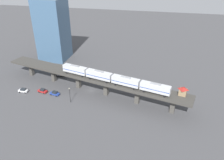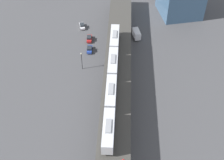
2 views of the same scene
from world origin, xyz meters
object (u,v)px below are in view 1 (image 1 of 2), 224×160
Objects in this scene: delivery_truck at (61,72)px; subway_train at (112,78)px; street_car_blue at (55,93)px; street_car_white at (23,90)px; street_car_red at (43,91)px; office_tower at (53,30)px; street_lamp at (70,94)px; signal_hut at (183,91)px.

subway_train is at bearing -115.82° from delivery_truck.
subway_train is 27.78m from street_car_blue.
subway_train is at bearing -83.79° from street_car_white.
office_tower reaches higher than street_car_red.
street_car_blue is 0.65× the size of delivery_truck.
subway_train is 1.36× the size of office_tower.
street_car_white is 0.64× the size of street_lamp.
delivery_truck is at bearing 64.18° from subway_train.
street_lamp is (-7.29, 16.73, -6.05)m from subway_train.
street_car_blue is at bearing -96.94° from street_car_red.
signal_hut is at bearing -90.16° from street_car_red.
street_car_blue is at bearing 67.92° from street_lamp.
subway_train is 42.67m from street_car_white.
street_car_red is 45.40m from office_tower.
street_car_blue is at bearing -163.02° from delivery_truck.
office_tower is (40.14, 12.60, 17.06)m from street_car_red.
street_lamp is at bearing -146.48° from delivery_truck.
delivery_truck is 30.45m from office_tower.
signal_hut is 0.87× the size of street_car_white.
subway_train is at bearing -129.67° from office_tower.
delivery_truck is at bearing -148.80° from office_tower.
signal_hut reaches higher than street_car_white.
office_tower reaches higher than street_car_white.
street_lamp reaches higher than delivery_truck.
street_lamp is at bearing -147.61° from office_tower.
delivery_truck is at bearing 16.98° from street_car_blue.
street_car_blue is at bearing -154.97° from office_tower.
street_car_white is at bearing 153.99° from delivery_truck.
subway_train is 10.52× the size of street_car_red.
street_car_red is 1.00× the size of street_car_blue.
office_tower is (40.93, 19.11, 17.06)m from street_car_blue.
subway_train is 29.16m from signal_hut.
signal_hut is at bearing -88.72° from street_car_white.
signal_hut is 0.56× the size of street_lamp.
delivery_truck reaches higher than street_car_blue.
subway_train is 10.52× the size of street_car_blue.
office_tower reaches higher than signal_hut.
office_tower is at bearing 32.39° from street_lamp.
street_car_white is (-0.96, 15.46, 0.00)m from street_car_blue.
street_car_blue is 15.49m from street_car_white.
street_car_red is 18.14m from delivery_truck.
subway_train reaches higher than signal_hut.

